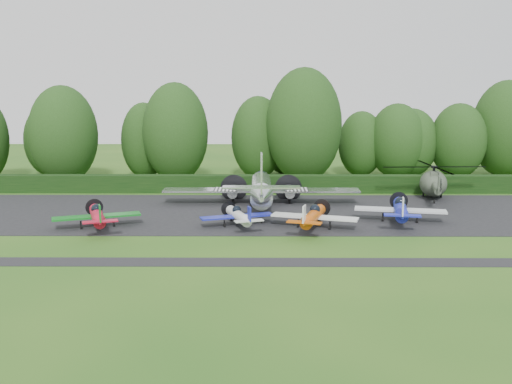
{
  "coord_description": "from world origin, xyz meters",
  "views": [
    {
      "loc": [
        -0.84,
        -43.52,
        11.67
      ],
      "look_at": [
        -1.14,
        7.36,
        2.5
      ],
      "focal_mm": 40.0,
      "sensor_mm": 36.0,
      "label": 1
    }
  ],
  "objects_px": {
    "light_plane_red": "(97,215)",
    "light_plane_orange": "(313,216)",
    "light_plane_white": "(238,216)",
    "sign_board": "(493,184)",
    "light_plane_blue": "(400,209)",
    "helicopter": "(434,181)",
    "transport_plane": "(261,189)"
  },
  "relations": [
    {
      "from": "light_plane_red",
      "to": "light_plane_blue",
      "type": "distance_m",
      "value": 26.27
    },
    {
      "from": "light_plane_orange",
      "to": "light_plane_red",
      "type": "bearing_deg",
      "value": 162.33
    },
    {
      "from": "light_plane_red",
      "to": "light_plane_orange",
      "type": "xyz_separation_m",
      "value": [
        18.27,
        -0.17,
        0.01
      ]
    },
    {
      "from": "transport_plane",
      "to": "sign_board",
      "type": "xyz_separation_m",
      "value": [
        26.37,
        7.59,
        -0.71
      ]
    },
    {
      "from": "light_plane_orange",
      "to": "sign_board",
      "type": "bearing_deg",
      "value": 20.83
    },
    {
      "from": "light_plane_red",
      "to": "light_plane_orange",
      "type": "distance_m",
      "value": 18.27
    },
    {
      "from": "light_plane_red",
      "to": "sign_board",
      "type": "height_order",
      "value": "light_plane_red"
    },
    {
      "from": "light_plane_red",
      "to": "sign_board",
      "type": "xyz_separation_m",
      "value": [
        40.28,
        17.01,
        -0.08
      ]
    },
    {
      "from": "transport_plane",
      "to": "light_plane_white",
      "type": "height_order",
      "value": "transport_plane"
    },
    {
      "from": "transport_plane",
      "to": "light_plane_orange",
      "type": "bearing_deg",
      "value": -65.6
    },
    {
      "from": "light_plane_white",
      "to": "helicopter",
      "type": "relative_size",
      "value": 0.52
    },
    {
      "from": "transport_plane",
      "to": "sign_board",
      "type": "height_order",
      "value": "transport_plane"
    },
    {
      "from": "light_plane_orange",
      "to": "light_plane_blue",
      "type": "height_order",
      "value": "light_plane_blue"
    },
    {
      "from": "light_plane_white",
      "to": "sign_board",
      "type": "distance_m",
      "value": 32.71
    },
    {
      "from": "light_plane_white",
      "to": "light_plane_orange",
      "type": "height_order",
      "value": "light_plane_orange"
    },
    {
      "from": "light_plane_red",
      "to": "sign_board",
      "type": "relative_size",
      "value": 2.69
    },
    {
      "from": "transport_plane",
      "to": "helicopter",
      "type": "relative_size",
      "value": 1.55
    },
    {
      "from": "light_plane_blue",
      "to": "sign_board",
      "type": "relative_size",
      "value": 2.94
    },
    {
      "from": "light_plane_red",
      "to": "light_plane_white",
      "type": "distance_m",
      "value": 11.95
    },
    {
      "from": "light_plane_white",
      "to": "helicopter",
      "type": "xyz_separation_m",
      "value": [
        20.59,
        13.05,
        0.9
      ]
    },
    {
      "from": "helicopter",
      "to": "sign_board",
      "type": "relative_size",
      "value": 4.56
    },
    {
      "from": "light_plane_white",
      "to": "light_plane_blue",
      "type": "bearing_deg",
      "value": 24.81
    },
    {
      "from": "light_plane_red",
      "to": "light_plane_blue",
      "type": "xyz_separation_m",
      "value": [
        26.18,
        2.25,
        0.11
      ]
    },
    {
      "from": "sign_board",
      "to": "light_plane_blue",
      "type": "bearing_deg",
      "value": -123.4
    },
    {
      "from": "light_plane_blue",
      "to": "light_plane_orange",
      "type": "bearing_deg",
      "value": -174.53
    },
    {
      "from": "light_plane_white",
      "to": "sign_board",
      "type": "relative_size",
      "value": 2.35
    },
    {
      "from": "light_plane_red",
      "to": "light_plane_white",
      "type": "height_order",
      "value": "light_plane_red"
    },
    {
      "from": "light_plane_red",
      "to": "light_plane_blue",
      "type": "bearing_deg",
      "value": 24.53
    },
    {
      "from": "light_plane_blue",
      "to": "sign_board",
      "type": "bearing_deg",
      "value": 34.78
    },
    {
      "from": "light_plane_white",
      "to": "sign_board",
      "type": "bearing_deg",
      "value": 48.5
    },
    {
      "from": "transport_plane",
      "to": "light_plane_blue",
      "type": "height_order",
      "value": "transport_plane"
    },
    {
      "from": "light_plane_blue",
      "to": "helicopter",
      "type": "xyz_separation_m",
      "value": [
        6.35,
        11.49,
        0.64
      ]
    }
  ]
}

